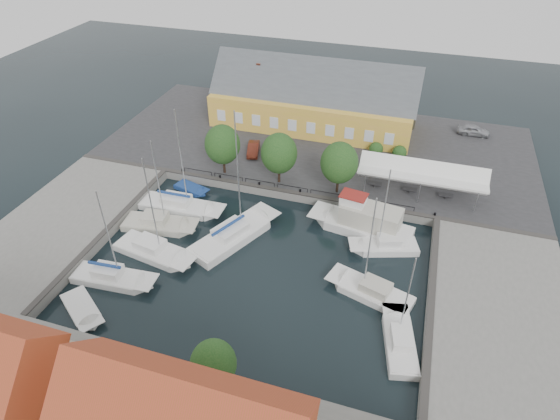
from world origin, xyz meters
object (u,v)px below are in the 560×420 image
tent_canopy (422,173)px  west_boat_a (180,207)px  west_boat_c (154,252)px  trawler (364,223)px  center_sailboat (234,236)px  east_boat_a (385,247)px  west_boat_d (113,279)px  warehouse (310,101)px  car_red (253,149)px  launch_sw (83,310)px  east_boat_b (371,293)px  west_boat_b (159,225)px  launch_nw (191,190)px  east_boat_c (399,343)px  car_silver (474,130)px

tent_canopy → west_boat_a: bearing=-159.0°
tent_canopy → west_boat_c: bearing=-144.4°
trawler → center_sailboat: bearing=-157.2°
east_boat_a → west_boat_d: (-23.71, -12.13, 0.01)m
warehouse → car_red: 12.12m
car_red → west_boat_a: 13.50m
tent_canopy → east_boat_a: (-2.46, -9.80, -3.42)m
west_boat_d → launch_sw: 4.04m
east_boat_a → launch_sw: east_boat_a is taller
center_sailboat → east_boat_b: bearing=-13.9°
warehouse → tent_canopy: bearing=-39.9°
west_boat_c → warehouse: bearing=76.0°
east_boat_a → west_boat_b: 23.92m
warehouse → car_red: (-4.66, -10.84, -2.77)m
east_boat_b → launch_nw: (-23.10, 10.51, -0.17)m
warehouse → west_boat_c: size_ratio=2.40×
trawler → east_boat_a: east_boat_a is taller
warehouse → west_boat_d: size_ratio=2.61×
center_sailboat → east_boat_c: size_ratio=1.55×
tent_canopy → launch_sw: tent_canopy is taller
car_silver → launch_nw: bearing=125.8°
east_boat_a → west_boat_a: 22.97m
warehouse → car_silver: size_ratio=6.59×
west_boat_a → west_boat_c: bearing=-82.3°
tent_canopy → trawler: trawler is taller
east_boat_c → west_boat_c: size_ratio=0.79×
car_silver → car_red: car_silver is taller
car_silver → launch_sw: size_ratio=0.76×
east_boat_c → warehouse: bearing=115.5°
west_boat_d → launch_sw: bearing=-96.5°
west_boat_b → west_boat_c: (1.71, -4.00, 0.00)m
east_boat_b → east_boat_c: bearing=-58.1°
warehouse → launch_nw: bearing=-115.3°
tent_canopy → west_boat_c: (-24.38, -17.43, -3.42)m
center_sailboat → east_boat_a: bearing=11.1°
warehouse → trawler: size_ratio=2.49×
launch_nw → west_boat_b: bearing=-91.1°
tent_canopy → west_boat_c: 30.17m
car_silver → launch_sw: 54.12m
center_sailboat → west_boat_a: size_ratio=1.14×
west_boat_b → launch_sw: 12.52m
east_boat_b → west_boat_d: (-23.32, -5.47, 0.01)m
launch_nw → east_boat_b: bearing=-24.5°
west_boat_a → west_boat_d: size_ratio=1.18×
center_sailboat → west_boat_a: 8.33m
east_boat_b → trawler: bearing=103.4°
east_boat_c → launch_sw: east_boat_c is taller
trawler → launch_nw: bearing=175.9°
east_boat_a → east_boat_b: (-0.39, -6.66, -0.00)m
warehouse → center_sailboat: 26.97m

